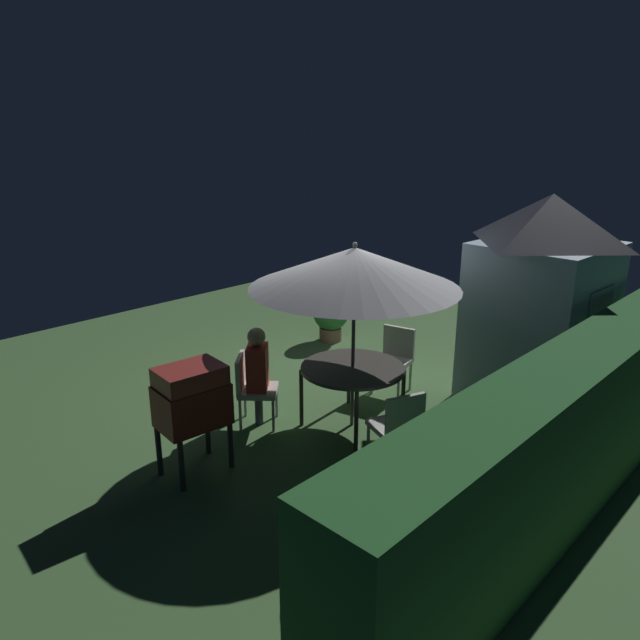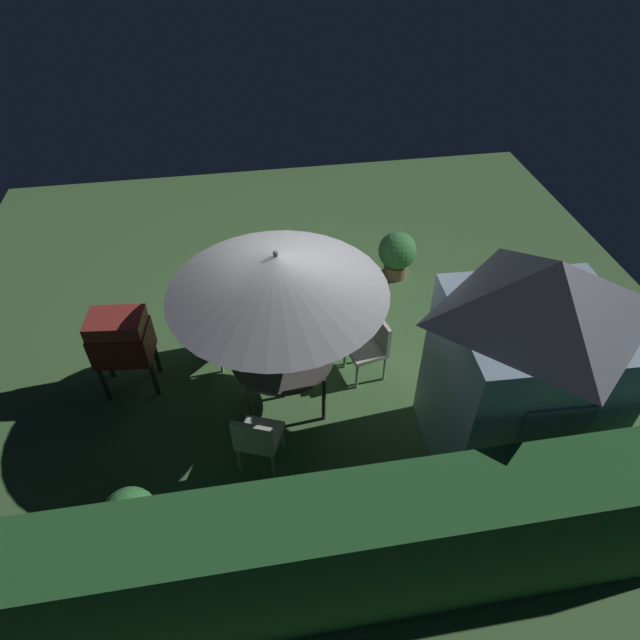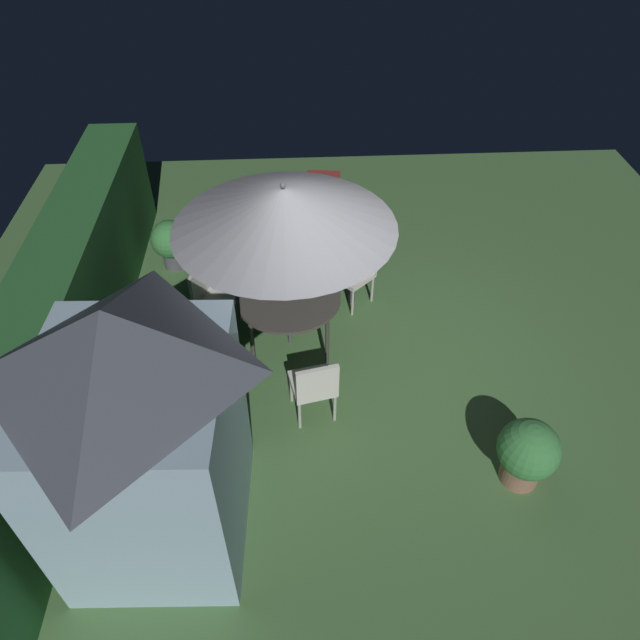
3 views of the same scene
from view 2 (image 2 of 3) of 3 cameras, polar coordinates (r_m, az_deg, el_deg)
The scene contains 12 objects.
ground_plane at distance 7.91m, azimuth -1.06°, elevation -2.25°, with size 11.00×11.00×0.00m, color #47703D.
hedge_backdrop at distance 5.23m, azimuth 4.97°, elevation -22.83°, with size 7.33×0.71×1.57m.
garden_shed at distance 6.00m, azimuth 20.53°, elevation -4.73°, with size 1.80×1.64×2.74m.
patio_table at distance 6.69m, azimuth -3.96°, elevation -3.98°, with size 1.26×1.26×0.78m.
patio_umbrella at distance 5.84m, azimuth -4.54°, elevation 4.82°, with size 2.46×2.46×2.29m.
bbq_grill at distance 7.16m, azimuth -20.13°, elevation -1.83°, with size 0.75×0.57×1.20m.
chair_near_shed at distance 7.50m, azimuth -11.01°, elevation -0.73°, with size 0.65×0.65×0.90m.
chair_far_side at distance 6.19m, azimuth -6.60°, elevation -12.16°, with size 0.60×0.60×0.90m.
chair_toward_hedge at distance 7.15m, azimuth 5.41°, elevation -2.51°, with size 0.55×0.55×0.90m.
potted_plant_by_shed at distance 8.94m, azimuth 8.07°, elevation 6.93°, with size 0.61×0.61×0.80m.
potted_plant_by_grill at distance 6.05m, azimuth -19.22°, elevation -18.93°, with size 0.56×0.56×0.76m.
person_in_red at distance 7.27m, azimuth -10.81°, elevation 0.51°, with size 0.41×0.41×1.26m.
Camera 2 is at (0.77, 5.63, 5.50)m, focal length 30.60 mm.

